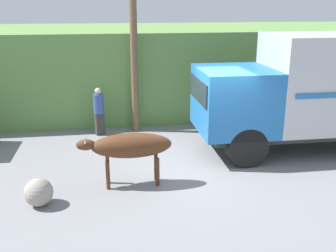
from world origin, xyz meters
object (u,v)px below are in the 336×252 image
pedestrian_on_hill (99,109)px  utility_pole (134,38)px  cargo_truck (322,89)px  brown_cow (130,146)px  roadside_rock (39,192)px

pedestrian_on_hill → utility_pole: utility_pole is taller
cargo_truck → pedestrian_on_hill: 6.80m
cargo_truck → utility_pole: (-5.12, 2.56, 1.24)m
brown_cow → roadside_rock: 2.22m
cargo_truck → roadside_rock: size_ratio=10.97×
brown_cow → pedestrian_on_hill: bearing=110.7°
pedestrian_on_hill → roadside_rock: 4.79m
brown_cow → pedestrian_on_hill: (-0.77, 3.88, -0.12)m
brown_cow → utility_pole: utility_pole is taller
cargo_truck → pedestrian_on_hill: size_ratio=4.29×
cargo_truck → utility_pole: bearing=155.5°
cargo_truck → brown_cow: 5.82m
cargo_truck → brown_cow: cargo_truck is taller
cargo_truck → pedestrian_on_hill: cargo_truck is taller
utility_pole → roadside_rock: (-2.42, -4.84, -2.76)m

